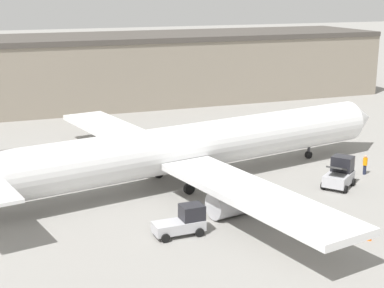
{
  "coord_description": "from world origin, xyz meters",
  "views": [
    {
      "loc": [
        -17.06,
        -44.63,
        16.04
      ],
      "look_at": [
        0.0,
        0.0,
        3.35
      ],
      "focal_mm": 55.0,
      "sensor_mm": 36.0,
      "label": 1
    }
  ],
  "objects_px": {
    "safety_cone_near": "(325,226)",
    "airplane": "(182,149)",
    "safety_cone_far": "(369,236)",
    "ground_crew_worker": "(365,164)",
    "baggage_tug": "(183,222)",
    "belt_loader_truck": "(340,174)"
  },
  "relations": [
    {
      "from": "ground_crew_worker",
      "to": "baggage_tug",
      "type": "height_order",
      "value": "baggage_tug"
    },
    {
      "from": "ground_crew_worker",
      "to": "safety_cone_far",
      "type": "xyz_separation_m",
      "value": [
        -8.52,
        -11.89,
        -0.67
      ]
    },
    {
      "from": "ground_crew_worker",
      "to": "safety_cone_far",
      "type": "distance_m",
      "value": 14.64
    },
    {
      "from": "ground_crew_worker",
      "to": "safety_cone_far",
      "type": "relative_size",
      "value": 3.23
    },
    {
      "from": "belt_loader_truck",
      "to": "safety_cone_far",
      "type": "bearing_deg",
      "value": -152.15
    },
    {
      "from": "airplane",
      "to": "belt_loader_truck",
      "type": "bearing_deg",
      "value": -35.63
    },
    {
      "from": "ground_crew_worker",
      "to": "baggage_tug",
      "type": "relative_size",
      "value": 0.51
    },
    {
      "from": "safety_cone_near",
      "to": "safety_cone_far",
      "type": "relative_size",
      "value": 1.0
    },
    {
      "from": "safety_cone_near",
      "to": "safety_cone_far",
      "type": "height_order",
      "value": "same"
    },
    {
      "from": "airplane",
      "to": "belt_loader_truck",
      "type": "distance_m",
      "value": 13.26
    },
    {
      "from": "ground_crew_worker",
      "to": "safety_cone_near",
      "type": "relative_size",
      "value": 3.23
    },
    {
      "from": "baggage_tug",
      "to": "belt_loader_truck",
      "type": "distance_m",
      "value": 16.24
    },
    {
      "from": "airplane",
      "to": "safety_cone_near",
      "type": "xyz_separation_m",
      "value": [
        5.73,
        -12.77,
        -2.78
      ]
    },
    {
      "from": "airplane",
      "to": "safety_cone_far",
      "type": "xyz_separation_m",
      "value": [
        7.51,
        -15.22,
        -2.78
      ]
    },
    {
      "from": "safety_cone_near",
      "to": "safety_cone_far",
      "type": "xyz_separation_m",
      "value": [
        1.79,
        -2.45,
        0.0
      ]
    },
    {
      "from": "airplane",
      "to": "safety_cone_far",
      "type": "distance_m",
      "value": 17.2
    },
    {
      "from": "airplane",
      "to": "safety_cone_far",
      "type": "relative_size",
      "value": 80.97
    },
    {
      "from": "ground_crew_worker",
      "to": "airplane",
      "type": "bearing_deg",
      "value": 23.89
    },
    {
      "from": "airplane",
      "to": "belt_loader_truck",
      "type": "xyz_separation_m",
      "value": [
        11.97,
        -5.37,
        -1.92
      ]
    },
    {
      "from": "safety_cone_far",
      "to": "baggage_tug",
      "type": "bearing_deg",
      "value": 154.84
    },
    {
      "from": "safety_cone_near",
      "to": "airplane",
      "type": "bearing_deg",
      "value": 114.15
    },
    {
      "from": "ground_crew_worker",
      "to": "baggage_tug",
      "type": "xyz_separation_m",
      "value": [
        -19.63,
        -6.67,
        -0.03
      ]
    }
  ]
}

